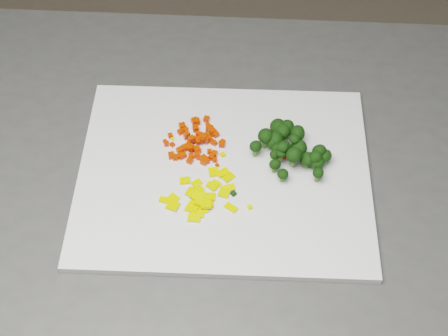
{
  "coord_description": "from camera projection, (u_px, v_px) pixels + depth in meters",
  "views": [
    {
      "loc": [
        -0.06,
        -0.56,
        1.71
      ],
      "look_at": [
        -0.01,
        0.0,
        0.92
      ],
      "focal_mm": 50.0,
      "sensor_mm": 36.0,
      "label": 1
    }
  ],
  "objects": [
    {
      "name": "carrot_cube_30",
      "position": [
        201.0,
        139.0,
        1.0
      ],
      "size": [
        0.01,
        0.01,
        0.01
      ],
      "primitive_type": "cube",
      "rotation": [
        0.0,
        0.0,
        1.18
      ],
      "color": "red",
      "rests_on": "carrot_pile"
    },
    {
      "name": "broccoli_pile",
      "position": [
        293.0,
        145.0,
        0.97
      ],
      "size": [
        0.12,
        0.12,
        0.06
      ],
      "primitive_type": null,
      "color": "black",
      "rests_on": "cutting_board"
    },
    {
      "name": "pepper_chunk_9",
      "position": [
        212.0,
        186.0,
        0.96
      ],
      "size": [
        0.02,
        0.02,
        0.01
      ],
      "primitive_type": "cube",
      "rotation": [
        0.1,
        0.13,
        2.66
      ],
      "color": "yellow",
      "rests_on": "pepper_pile"
    },
    {
      "name": "carrot_cube_54",
      "position": [
        221.0,
        144.0,
        1.01
      ],
      "size": [
        0.01,
        0.01,
        0.01
      ],
      "primitive_type": "cube",
      "rotation": [
        0.0,
        0.0,
        3.13
      ],
      "color": "red",
      "rests_on": "carrot_pile"
    },
    {
      "name": "carrot_cube_10",
      "position": [
        181.0,
        156.0,
        0.99
      ],
      "size": [
        0.01,
        0.01,
        0.01
      ],
      "primitive_type": "cube",
      "rotation": [
        0.0,
        0.0,
        0.45
      ],
      "color": "red",
      "rests_on": "carrot_pile"
    },
    {
      "name": "carrot_cube_53",
      "position": [
        167.0,
        144.0,
        1.01
      ],
      "size": [
        0.01,
        0.01,
        0.01
      ],
      "primitive_type": "cube",
      "rotation": [
        0.0,
        0.0,
        1.5
      ],
      "color": "red",
      "rests_on": "carrot_pile"
    },
    {
      "name": "carrot_cube_33",
      "position": [
        204.0,
        162.0,
        0.98
      ],
      "size": [
        0.01,
        0.01,
        0.01
      ],
      "primitive_type": "cube",
      "rotation": [
        0.0,
        0.0,
        2.55
      ],
      "color": "red",
      "rests_on": "carrot_pile"
    },
    {
      "name": "carrot_cube_34",
      "position": [
        214.0,
        154.0,
        0.99
      ],
      "size": [
        0.01,
        0.01,
        0.01
      ],
      "primitive_type": "cube",
      "rotation": [
        0.0,
        0.0,
        1.19
      ],
      "color": "red",
      "rests_on": "carrot_pile"
    },
    {
      "name": "carrot_cube_43",
      "position": [
        197.0,
        140.0,
        1.01
      ],
      "size": [
        0.01,
        0.01,
        0.01
      ],
      "primitive_type": "cube",
      "rotation": [
        0.0,
        0.0,
        0.7
      ],
      "color": "red",
      "rests_on": "carrot_pile"
    },
    {
      "name": "broccoli_floret_13",
      "position": [
        307.0,
        161.0,
        0.97
      ],
      "size": [
        0.03,
        0.03,
        0.03
      ],
      "primitive_type": null,
      "color": "black",
      "rests_on": "broccoli_pile"
    },
    {
      "name": "carrot_cube_25",
      "position": [
        192.0,
        148.0,
        1.0
      ],
      "size": [
        0.01,
        0.01,
        0.01
      ],
      "primitive_type": "cube",
      "rotation": [
        0.0,
        0.0,
        2.44
      ],
      "color": "red",
      "rests_on": "carrot_pile"
    },
    {
      "name": "carrot_cube_35",
      "position": [
        209.0,
        152.0,
        1.0
      ],
      "size": [
        0.01,
        0.01,
        0.01
      ],
      "primitive_type": "cube",
      "rotation": [
        0.0,
        0.0,
        3.1
      ],
      "color": "red",
      "rests_on": "carrot_pile"
    },
    {
      "name": "broccoli_floret_24",
      "position": [
        286.0,
        129.0,
        1.01
      ],
      "size": [
        0.03,
        0.03,
        0.03
      ],
      "primitive_type": null,
      "color": "black",
      "rests_on": "broccoli_pile"
    },
    {
      "name": "carrot_cube_1",
      "position": [
        171.0,
        155.0,
        0.99
      ],
      "size": [
        0.01,
        0.01,
        0.01
      ],
      "primitive_type": "cube",
      "rotation": [
        0.0,
        0.0,
        0.12
      ],
      "color": "red",
      "rests_on": "carrot_pile"
    },
    {
      "name": "carrot_cube_58",
      "position": [
        203.0,
        137.0,
        1.0
      ],
      "size": [
        0.01,
        0.01,
        0.01
      ],
      "primitive_type": "cube",
      "rotation": [
        0.0,
        0.0,
        2.79
      ],
      "color": "red",
      "rests_on": "carrot_pile"
    },
    {
      "name": "cutting_board",
      "position": [
        224.0,
        174.0,
        0.98
      ],
      "size": [
        0.5,
        0.41,
        0.01
      ],
      "primitive_type": "cube",
      "rotation": [
        0.0,
        0.0,
        -0.12
      ],
      "color": "silver",
      "rests_on": "counter_block"
    },
    {
      "name": "pepper_chunk_30",
      "position": [
        210.0,
        197.0,
        0.95
      ],
      "size": [
        0.02,
        0.02,
        0.01
      ],
      "primitive_type": "cube",
      "rotation": [
        -0.09,
        0.07,
        1.4
      ],
      "color": "yellow",
      "rests_on": "pepper_pile"
    },
    {
      "name": "broccoli_floret_18",
      "position": [
        265.0,
        139.0,
        0.99
      ],
      "size": [
        0.03,
        0.03,
        0.04
      ],
      "primitive_type": null,
      "color": "black",
      "rests_on": "broccoli_pile"
    },
    {
      "name": "carrot_cube_15",
      "position": [
        191.0,
        156.0,
        0.99
      ],
      "size": [
        0.01,
        0.01,
        0.01
      ],
      "primitive_type": "cube",
      "rotation": [
        0.0,
        0.0,
        1.46
      ],
      "color": "red",
      "rests_on": "carrot_pile"
    },
    {
      "name": "carrot_cube_29",
      "position": [
        180.0,
        132.0,
        1.02
      ],
      "size": [
        0.01,
        0.01,
        0.01
      ],
      "primitive_type": "cube",
      "rotation": [
        0.0,
        0.0,
        0.54
      ],
      "color": "red",
      "rests_on": "carrot_pile"
    },
    {
      "name": "pepper_chunk_4",
      "position": [
        192.0,
        208.0,
        0.94
      ],
      "size": [
        0.02,
        0.02,
        0.01
      ],
      "primitive_type": "cube",
      "rotation": [
        0.14,
        0.1,
        2.68
      ],
      "color": "yellow",
      "rests_on": "pepper_pile"
    },
    {
      "name": "carrot_cube_41",
      "position": [
        190.0,
        142.0,
        1.01
      ],
      "size": [
        0.01,
        0.01,
        0.01
      ],
      "primitive_type": "cube",
      "rotation": [
        0.0,
        0.0,
        1.18
      ],
      "color": "red",
      "rests_on": "carrot_pile"
    },
    {
      "name": "carrot_cube_39",
      "position": [
        223.0,
        142.0,
        1.01
      ],
      "size": [
        0.01,
        0.01,
        0.01
      ],
      "primitive_type": "cube",
      "rotation": [
        0.0,
        0.0,
        0.92
      ],
      "color": "red",
      "rests_on": "carrot_pile"
    },
    {
      "name": "carrot_pile",
      "position": [
        194.0,
        137.0,
        1.0
      ],
      "size": [
        0.1,
        0.1,
        0.03
      ],
      "primitive_type": null,
      "color": "red",
      "rests_on": "cutting_board"
    },
    {
      "name": "carrot_cube_50",
      "position": [
        210.0,
        129.0,
        1.02
      ],
      "size": [
        0.01,
        0.01,
        0.01
      ],
      "primitive_type": "cube",
      "rotation": [
        0.0,
        0.0,
        1.02
      ],
      "color": "red",
      "rests_on": "carrot_pile"
    },
    {
      "name": "carrot_cube_4",
      "position": [
        206.0,
        161.0,
        0.99
      ],
      "size": [
        0.01,
        0.01,
        0.01
      ],
      "primitive_type": "cube",
      "rotation": [
        0.0,
        0.0,
        0.47
      ],
      "color": "red",
      "rests_on": "carrot_pile"
    },
    {
      "name": "broccoli_floret_20",
      "position": [
        323.0,
        158.0,
        0.98
      ],
      "size": [
        0.03,
        0.03,
        0.03
      ],
      "primitive_type": null,
      "color": "black",
      "rests_on": "broccoli_pile"
    },
    {
      "name": "carrot_cube_52",
      "position": [
        187.0,
        134.0,
        1.01
      ],
      "size": [
        0.01,
        0.01,
        0.01
      ],
      "primitive_type": "cube",
      "rotation": [
        0.0,
        0.0,
        2.17
      ],
      "color": "red",
      "rests_on": "carrot_pile"
    },
    {
      "name": "carrot_cube_55",
      "position": [
        208.0,
        125.0,
        1.03
      ],
      "size": [
        0.01,
        0.01,
        0.01
      ],
      "primitive_type": "cube",
      "rotation": [
        0.0,
        0.0,
        0.48
      ],
      "color": "red",
      "rests_on": "carrot_pile"
    },
    {
      "name": "pepper_chunk_3",
      "position": [
        208.0,
        202.0,
        0.94
      ],
      "size": [
        0.02,
        0.02,
        0.01
      ],
      "primitive_type": "cube",
      "rotation": [
        0.0,
        -0.07,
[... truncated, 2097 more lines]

